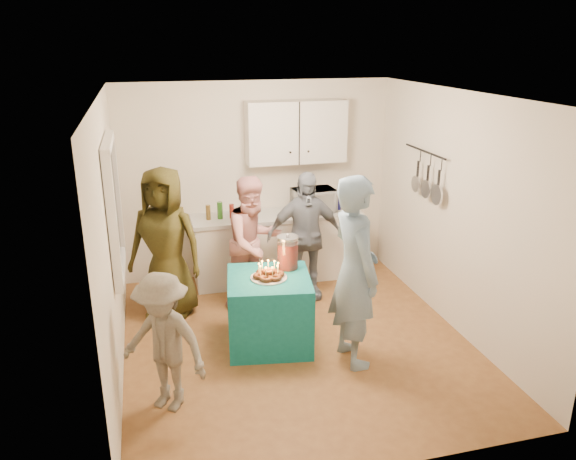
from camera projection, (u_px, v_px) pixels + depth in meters
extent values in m
plane|color=brown|center=(296.00, 341.00, 6.07)|extent=(4.00, 4.00, 0.00)
plane|color=white|center=(297.00, 95.00, 5.22)|extent=(4.00, 4.00, 0.00)
plane|color=silver|center=(257.00, 181.00, 7.48)|extent=(3.60, 3.60, 0.00)
plane|color=silver|center=(110.00, 242.00, 5.22)|extent=(4.00, 4.00, 0.00)
plane|color=silver|center=(457.00, 213.00, 6.07)|extent=(4.00, 4.00, 0.00)
cube|color=black|center=(112.00, 208.00, 5.42)|extent=(0.04, 1.00, 1.20)
cube|color=white|center=(277.00, 248.00, 7.53)|extent=(2.20, 0.58, 0.86)
cube|color=beige|center=(277.00, 216.00, 7.38)|extent=(2.24, 0.62, 0.05)
cube|color=white|center=(296.00, 132.00, 7.25)|extent=(1.30, 0.30, 0.80)
cube|color=black|center=(422.00, 173.00, 6.60)|extent=(0.12, 1.00, 0.60)
imported|color=white|center=(314.00, 200.00, 7.45)|extent=(0.57, 0.41, 0.30)
cube|color=#116F70|center=(269.00, 311.00, 5.91)|extent=(0.97, 0.97, 0.76)
cylinder|color=#B4180E|center=(288.00, 253.00, 5.97)|extent=(0.22, 0.22, 0.34)
imported|color=#7794AE|center=(355.00, 272.00, 5.42)|extent=(0.52, 0.74, 1.92)
imported|color=brown|center=(165.00, 244.00, 6.38)|extent=(1.03, 0.89, 1.77)
imported|color=#C86871|center=(254.00, 242.00, 6.66)|extent=(0.96, 0.88, 1.60)
imported|color=black|center=(305.00, 236.00, 6.86)|extent=(0.96, 0.43, 1.61)
imported|color=#5F574C|center=(164.00, 343.00, 4.79)|extent=(0.94, 0.88, 1.27)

